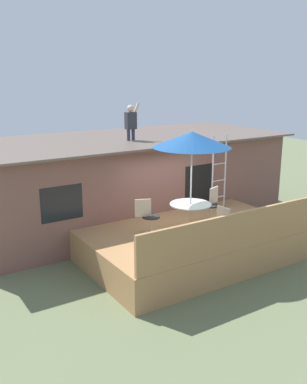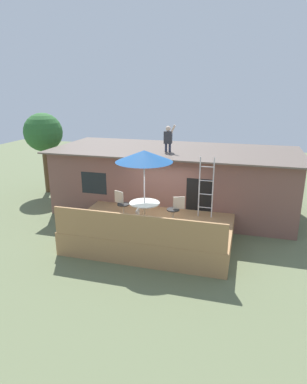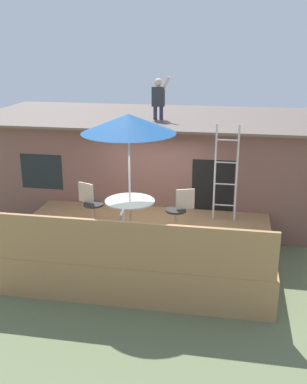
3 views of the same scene
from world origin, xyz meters
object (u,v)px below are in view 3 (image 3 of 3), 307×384
(patio_umbrella, at_px, (129,124))
(patio_chair_left, at_px, (91,204))
(patio_chair_near, at_px, (124,232))
(patio_table, at_px, (130,208))
(step_ladder, at_px, (226,173))
(person_figure, at_px, (159,96))
(patio_chair_right, at_px, (179,210))

(patio_umbrella, relative_size, patio_chair_left, 2.76)
(patio_umbrella, xyz_separation_m, patio_chair_near, (0.11, -0.98, -1.89))
(patio_table, bearing_deg, patio_umbrella, 63.43)
(step_ladder, relative_size, patio_chair_left, 2.39)
(person_figure, distance_m, patio_chair_left, 3.55)
(person_figure, relative_size, patio_chair_near, 1.21)
(patio_table, height_order, person_figure, person_figure)
(patio_umbrella, bearing_deg, patio_chair_left, 157.50)
(patio_chair_near, bearing_deg, patio_table, -0.00)
(patio_chair_near, bearing_deg, patio_chair_left, 32.15)
(patio_umbrella, relative_size, step_ladder, 1.15)
(patio_chair_right, height_order, patio_chair_near, same)
(person_figure, bearing_deg, patio_umbrella, -91.40)
(step_ladder, relative_size, patio_chair_right, 2.39)
(patio_table, bearing_deg, patio_chair_near, -83.85)
(patio_umbrella, bearing_deg, step_ladder, 31.30)
(patio_table, bearing_deg, step_ladder, 31.30)
(patio_chair_right, bearing_deg, patio_umbrella, -0.00)
(patio_chair_left, xyz_separation_m, patio_chair_near, (1.09, -1.39, 0.00))
(patio_chair_left, bearing_deg, patio_umbrella, 0.00)
(patio_umbrella, height_order, patio_chair_near, patio_umbrella)
(patio_table, xyz_separation_m, patio_chair_near, (0.11, -0.98, -0.13))
(patio_umbrella, distance_m, patio_chair_right, 2.17)
(patio_chair_left, distance_m, patio_chair_near, 1.77)
(patio_table, relative_size, patio_chair_right, 1.13)
(step_ladder, height_order, person_figure, person_figure)
(person_figure, bearing_deg, patio_chair_left, -111.81)
(patio_chair_right, xyz_separation_m, patio_chair_near, (-0.89, -1.35, 0.00))
(patio_umbrella, distance_m, person_figure, 3.08)
(patio_table, height_order, patio_chair_left, patio_chair_left)
(patio_table, height_order, patio_chair_near, patio_chair_near)
(person_figure, bearing_deg, step_ladder, -45.87)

